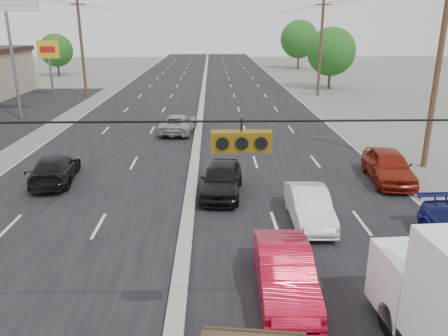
{
  "coord_description": "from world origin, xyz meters",
  "views": [
    {
      "loc": [
        1.0,
        -7.33,
        7.38
      ],
      "look_at": [
        1.43,
        8.36,
        2.2
      ],
      "focal_mm": 35.0,
      "sensor_mm": 36.0,
      "label": 1
    }
  ],
  "objects_px": {
    "utility_pole_right_c": "(321,47)",
    "red_sedan": "(284,273)",
    "pole_sign_far": "(49,54)",
    "utility_pole_right_b": "(437,71)",
    "tree_left_far": "(56,50)",
    "pole_sign_billboard": "(4,3)",
    "oncoming_far": "(179,124)",
    "utility_pole_left_c": "(82,47)",
    "queue_car_b": "(309,207)",
    "queue_car_a": "(222,179)",
    "tree_right_mid": "(331,52)",
    "tree_right_far": "(299,39)",
    "queue_car_e": "(388,166)",
    "oncoming_near": "(55,169)"
  },
  "relations": [
    {
      "from": "tree_right_far",
      "to": "queue_car_e",
      "type": "bearing_deg",
      "value": -96.38
    },
    {
      "from": "utility_pole_right_c",
      "to": "tree_right_far",
      "type": "bearing_deg",
      "value": 83.35
    },
    {
      "from": "tree_left_far",
      "to": "pole_sign_billboard",
      "type": "bearing_deg",
      "value": -76.81
    },
    {
      "from": "utility_pole_right_b",
      "to": "queue_car_a",
      "type": "xyz_separation_m",
      "value": [
        -11.1,
        -3.81,
        -4.37
      ]
    },
    {
      "from": "utility_pole_left_c",
      "to": "queue_car_a",
      "type": "distance_m",
      "value": 32.29
    },
    {
      "from": "utility_pole_right_b",
      "to": "pole_sign_billboard",
      "type": "height_order",
      "value": "pole_sign_billboard"
    },
    {
      "from": "tree_left_far",
      "to": "tree_right_far",
      "type": "distance_m",
      "value": 39.31
    },
    {
      "from": "tree_right_far",
      "to": "oncoming_far",
      "type": "relative_size",
      "value": 1.74
    },
    {
      "from": "utility_pole_right_c",
      "to": "queue_car_e",
      "type": "distance_m",
      "value": 27.77
    },
    {
      "from": "pole_sign_far",
      "to": "oncoming_near",
      "type": "xyz_separation_m",
      "value": [
        9.3,
        -26.91,
        -3.75
      ]
    },
    {
      "from": "utility_pole_right_b",
      "to": "oncoming_far",
      "type": "relative_size",
      "value": 2.14
    },
    {
      "from": "red_sedan",
      "to": "pole_sign_billboard",
      "type": "bearing_deg",
      "value": 126.61
    },
    {
      "from": "tree_right_mid",
      "to": "pole_sign_far",
      "type": "bearing_deg",
      "value": -170.84
    },
    {
      "from": "utility_pole_right_c",
      "to": "red_sedan",
      "type": "xyz_separation_m",
      "value": [
        -9.5,
        -36.63,
        -4.4
      ]
    },
    {
      "from": "pole_sign_far",
      "to": "tree_right_far",
      "type": "distance_m",
      "value": 43.87
    },
    {
      "from": "pole_sign_far",
      "to": "tree_right_mid",
      "type": "bearing_deg",
      "value": 9.16
    },
    {
      "from": "pole_sign_billboard",
      "to": "tree_right_mid",
      "type": "height_order",
      "value": "pole_sign_billboard"
    },
    {
      "from": "pole_sign_far",
      "to": "red_sedan",
      "type": "distance_m",
      "value": 41.43
    },
    {
      "from": "utility_pole_right_b",
      "to": "pole_sign_far",
      "type": "distance_m",
      "value": 37.92
    },
    {
      "from": "pole_sign_far",
      "to": "utility_pole_right_b",
      "type": "bearing_deg",
      "value": -41.26
    },
    {
      "from": "oncoming_far",
      "to": "utility_pole_right_b",
      "type": "bearing_deg",
      "value": 156.53
    },
    {
      "from": "tree_left_far",
      "to": "queue_car_b",
      "type": "bearing_deg",
      "value": -62.73
    },
    {
      "from": "utility_pole_right_b",
      "to": "utility_pole_right_c",
      "type": "xyz_separation_m",
      "value": [
        0.0,
        25.0,
        0.0
      ]
    },
    {
      "from": "utility_pole_right_c",
      "to": "pole_sign_far",
      "type": "bearing_deg",
      "value": -180.0
    },
    {
      "from": "utility_pole_right_c",
      "to": "tree_right_mid",
      "type": "bearing_deg",
      "value": 63.43
    },
    {
      "from": "pole_sign_far",
      "to": "oncoming_far",
      "type": "distance_m",
      "value": 22.6
    },
    {
      "from": "utility_pole_right_c",
      "to": "queue_car_a",
      "type": "xyz_separation_m",
      "value": [
        -11.1,
        -28.81,
        -4.37
      ]
    },
    {
      "from": "red_sedan",
      "to": "utility_pole_right_b",
      "type": "bearing_deg",
      "value": 51.98
    },
    {
      "from": "pole_sign_far",
      "to": "tree_left_far",
      "type": "bearing_deg",
      "value": 106.7
    },
    {
      "from": "oncoming_far",
      "to": "tree_left_far",
      "type": "bearing_deg",
      "value": -53.81
    },
    {
      "from": "pole_sign_billboard",
      "to": "queue_car_b",
      "type": "height_order",
      "value": "pole_sign_billboard"
    },
    {
      "from": "utility_pole_right_b",
      "to": "queue_car_e",
      "type": "height_order",
      "value": "utility_pole_right_b"
    },
    {
      "from": "pole_sign_far",
      "to": "tree_right_far",
      "type": "height_order",
      "value": "tree_right_far"
    },
    {
      "from": "pole_sign_far",
      "to": "queue_car_a",
      "type": "xyz_separation_m",
      "value": [
        17.4,
        -28.81,
        -3.67
      ]
    },
    {
      "from": "queue_car_e",
      "to": "oncoming_near",
      "type": "xyz_separation_m",
      "value": [
        -16.3,
        0.37,
        -0.13
      ]
    },
    {
      "from": "tree_right_far",
      "to": "red_sedan",
      "type": "bearing_deg",
      "value": -101.04
    },
    {
      "from": "queue_car_e",
      "to": "oncoming_far",
      "type": "xyz_separation_m",
      "value": [
        -11.0,
        10.44,
        -0.13
      ]
    },
    {
      "from": "pole_sign_far",
      "to": "oncoming_far",
      "type": "height_order",
      "value": "pole_sign_far"
    },
    {
      "from": "tree_right_mid",
      "to": "red_sedan",
      "type": "xyz_separation_m",
      "value": [
        -12.0,
        -41.63,
        -3.63
      ]
    },
    {
      "from": "utility_pole_right_b",
      "to": "queue_car_e",
      "type": "relative_size",
      "value": 2.18
    },
    {
      "from": "utility_pole_right_c",
      "to": "red_sedan",
      "type": "bearing_deg",
      "value": -104.54
    },
    {
      "from": "utility_pole_right_c",
      "to": "queue_car_e",
      "type": "relative_size",
      "value": 2.18
    },
    {
      "from": "utility_pole_left_c",
      "to": "queue_car_b",
      "type": "distance_m",
      "value": 36.49
    },
    {
      "from": "utility_pole_right_b",
      "to": "pole_sign_billboard",
      "type": "xyz_separation_m",
      "value": [
        -27.0,
        13.0,
        3.76
      ]
    },
    {
      "from": "utility_pole_left_c",
      "to": "queue_car_b",
      "type": "xyz_separation_m",
      "value": [
        17.23,
        -31.85,
        -4.44
      ]
    },
    {
      "from": "utility_pole_right_c",
      "to": "pole_sign_billboard",
      "type": "xyz_separation_m",
      "value": [
        -27.0,
        -12.0,
        3.76
      ]
    },
    {
      "from": "tree_left_far",
      "to": "red_sedan",
      "type": "height_order",
      "value": "tree_left_far"
    },
    {
      "from": "queue_car_b",
      "to": "queue_car_e",
      "type": "bearing_deg",
      "value": 44.08
    },
    {
      "from": "pole_sign_far",
      "to": "oncoming_far",
      "type": "relative_size",
      "value": 1.28
    },
    {
      "from": "queue_car_a",
      "to": "tree_right_mid",
      "type": "bearing_deg",
      "value": 74.4
    }
  ]
}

